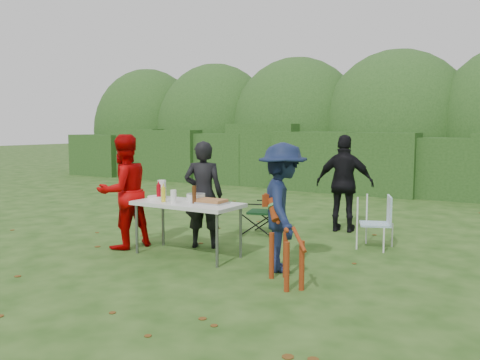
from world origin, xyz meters
The scene contains 20 objects.
ground centered at (0.00, 0.00, 0.00)m, with size 80.00×80.00×0.00m, color #1E4211.
hedge_row centered at (0.00, 8.00, 0.85)m, with size 22.00×1.40×1.70m, color #23471C.
shrub_backdrop centered at (0.00, 9.60, 1.60)m, with size 20.00×2.60×3.20m, color #3D6628.
folding_table centered at (-0.24, 0.07, 0.69)m, with size 1.50×0.70×0.74m.
person_cook centered at (-0.34, 0.58, 0.78)m, with size 0.57×0.37×1.56m, color black.
person_red_jacket centered at (-1.31, -0.06, 0.83)m, with size 0.80×0.63×1.66m, color #B00203.
person_black_puffy centered at (1.00, 2.76, 0.82)m, with size 0.96×0.40×1.63m, color black.
child centered at (1.19, 0.11, 0.79)m, with size 1.02×0.59×1.58m, color #121D3D.
dog centered at (1.48, -0.36, 0.47)m, with size 0.99×0.39×0.94m, color maroon, non-canonical shape.
camping_chair centered at (-0.06, 1.85, 0.42)m, with size 0.52×0.52×0.84m, color black, non-canonical shape.
lawn_chair centered at (1.81, 1.85, 0.39)m, with size 0.46×0.46×0.78m, color #559CB7, non-canonical shape.
food_tray centered at (0.08, 0.17, 0.75)m, with size 0.45×0.30×0.02m, color #B7B7BA.
focaccia_bread centered at (0.08, 0.17, 0.78)m, with size 0.40×0.26×0.04m, color #AE703D.
mustard_bottle centered at (-0.54, -0.07, 0.84)m, with size 0.06×0.06×0.20m, color yellow.
ketchup_bottle centered at (-0.71, 0.02, 0.85)m, with size 0.06×0.06×0.22m, color #A70613.
beer_bottle centered at (-0.10, 0.04, 0.86)m, with size 0.06×0.06×0.24m, color #47230F.
paper_towel_roll centered at (-0.81, 0.21, 0.87)m, with size 0.12×0.12×0.26m, color white.
cup_stack centered at (-0.34, -0.10, 0.83)m, with size 0.08×0.08×0.18m, color white.
pasta_bowl centered at (-0.23, 0.25, 0.79)m, with size 0.26×0.26×0.10m, color silver.
plate_stack centered at (-0.78, 0.04, 0.77)m, with size 0.24×0.24×0.05m, color white.
Camera 1 is at (3.99, -5.35, 1.76)m, focal length 38.00 mm.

